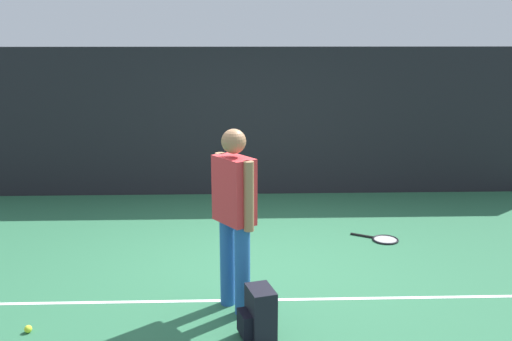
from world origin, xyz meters
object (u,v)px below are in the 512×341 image
at_px(tennis_player, 234,210).
at_px(tennis_ball_near_player, 245,289).
at_px(tennis_ball_by_fence, 28,329).
at_px(tennis_racket, 383,239).
at_px(backpack, 259,314).

bearing_deg(tennis_player, tennis_ball_near_player, -50.59).
height_order(tennis_player, tennis_ball_by_fence, tennis_player).
xyz_separation_m(tennis_player, tennis_racket, (1.84, 1.74, -0.95)).
xyz_separation_m(backpack, tennis_ball_near_player, (-0.11, 0.86, -0.18)).
relative_size(backpack, tennis_ball_by_fence, 6.67).
height_order(tennis_racket, tennis_ball_by_fence, tennis_ball_by_fence).
distance_m(backpack, tennis_ball_near_player, 0.88).
distance_m(tennis_player, tennis_ball_by_fence, 2.05).
bearing_deg(tennis_ball_by_fence, tennis_racket, 30.52).
bearing_deg(tennis_ball_near_player, backpack, -82.69).
relative_size(tennis_racket, tennis_ball_by_fence, 9.36).
xyz_separation_m(tennis_racket, backpack, (-1.64, -2.27, 0.20)).
xyz_separation_m(tennis_racket, tennis_ball_near_player, (-1.75, -1.41, 0.02)).
relative_size(tennis_player, backpack, 3.86).
bearing_deg(tennis_player, tennis_racket, -81.63).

